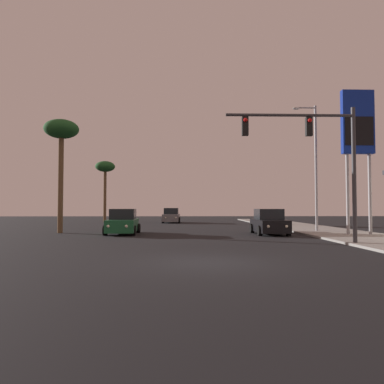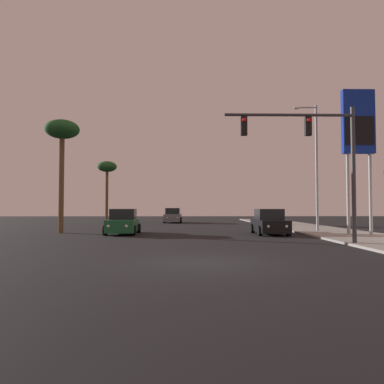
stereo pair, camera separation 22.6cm
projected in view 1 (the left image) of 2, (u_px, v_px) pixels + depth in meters
name	position (u px, v px, depth m)	size (l,w,h in m)	color
ground_plane	(208.00, 262.00, 12.22)	(120.00, 120.00, 0.00)	black
sidewalk_right	(354.00, 236.00, 22.48)	(5.00, 60.00, 0.12)	gray
car_grey	(171.00, 216.00, 42.84)	(2.04, 4.34, 1.68)	slate
car_green	(123.00, 223.00, 25.01)	(2.04, 4.34, 1.68)	#195933
car_black	(269.00, 223.00, 24.76)	(2.04, 4.31, 1.68)	black
traffic_light_mast	(318.00, 147.00, 17.93)	(6.27, 0.36, 6.50)	#38383D
street_lamp	(314.00, 161.00, 26.85)	(1.74, 0.24, 9.00)	#99999E
gas_station_sign	(358.00, 130.00, 23.35)	(2.00, 0.42, 9.00)	#99999E
palm_tree_near	(61.00, 135.00, 26.21)	(2.40, 2.40, 7.94)	brown
palm_tree_far	(105.00, 169.00, 46.14)	(2.40, 2.40, 7.46)	brown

